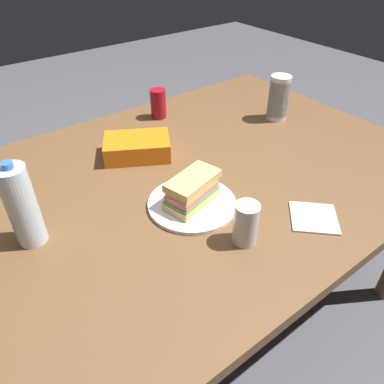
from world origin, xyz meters
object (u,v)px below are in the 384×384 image
(soda_can_red, at_px, (158,104))
(plastic_cup_stack, at_px, (279,98))
(water_bottle_tall, at_px, (22,206))
(paper_plate, at_px, (192,204))
(sandwich, at_px, (192,190))
(chip_bag, at_px, (137,147))
(dining_table, at_px, (179,195))
(soda_can_silver, at_px, (246,224))

(soda_can_red, bearing_deg, plastic_cup_stack, -38.56)
(soda_can_red, bearing_deg, water_bottle_tall, -147.79)
(paper_plate, xyz_separation_m, sandwich, (0.00, 0.00, 0.05))
(sandwich, relative_size, soda_can_red, 1.62)
(soda_can_red, bearing_deg, chip_bag, -136.63)
(paper_plate, bearing_deg, chip_bag, 87.39)
(paper_plate, xyz_separation_m, soda_can_red, (0.25, 0.57, 0.06))
(dining_table, xyz_separation_m, soda_can_red, (0.20, 0.43, 0.13))
(sandwich, xyz_separation_m, chip_bag, (0.01, 0.34, -0.02))
(plastic_cup_stack, xyz_separation_m, soda_can_silver, (-0.62, -0.46, -0.03))
(dining_table, xyz_separation_m, water_bottle_tall, (-0.48, -0.00, 0.19))
(dining_table, distance_m, water_bottle_tall, 0.52)
(dining_table, distance_m, soda_can_red, 0.49)
(water_bottle_tall, bearing_deg, soda_can_silver, -37.39)
(sandwich, bearing_deg, water_bottle_tall, 162.39)
(plastic_cup_stack, relative_size, soda_can_silver, 1.52)
(paper_plate, height_order, chip_bag, chip_bag)
(soda_can_red, bearing_deg, soda_can_silver, -106.58)
(sandwich, height_order, soda_can_silver, soda_can_silver)
(dining_table, relative_size, sandwich, 8.97)
(soda_can_silver, bearing_deg, chip_bag, 90.50)
(water_bottle_tall, relative_size, plastic_cup_stack, 1.34)
(water_bottle_tall, distance_m, soda_can_silver, 0.57)
(dining_table, relative_size, soda_can_silver, 14.52)
(sandwich, distance_m, soda_can_red, 0.62)
(paper_plate, distance_m, chip_bag, 0.35)
(dining_table, distance_m, sandwich, 0.19)
(paper_plate, bearing_deg, soda_can_red, 66.21)
(sandwich, bearing_deg, soda_can_silver, -85.16)
(chip_bag, height_order, water_bottle_tall, water_bottle_tall)
(chip_bag, height_order, plastic_cup_stack, plastic_cup_stack)
(paper_plate, xyz_separation_m, plastic_cup_stack, (0.64, 0.25, 0.09))
(chip_bag, bearing_deg, soda_can_red, -107.22)
(soda_can_silver, bearing_deg, dining_table, 85.20)
(paper_plate, bearing_deg, sandwich, 41.63)
(plastic_cup_stack, bearing_deg, soda_can_red, 141.44)
(dining_table, bearing_deg, soda_can_red, 64.85)
(paper_plate, xyz_separation_m, soda_can_silver, (0.02, -0.20, 0.06))
(chip_bag, bearing_deg, water_bottle_tall, 54.29)
(soda_can_silver, bearing_deg, plastic_cup_stack, 36.34)
(plastic_cup_stack, bearing_deg, dining_table, -169.09)
(sandwich, height_order, plastic_cup_stack, plastic_cup_stack)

